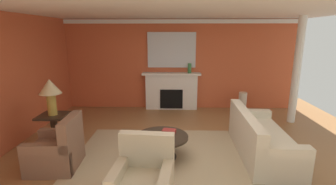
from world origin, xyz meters
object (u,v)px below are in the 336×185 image
(sofa, at_px, (260,140))
(vase_tall_corner, at_px, (242,102))
(vase_mantel_right, at_px, (190,68))
(armchair_near_window, at_px, (57,152))
(armchair_facing_fireplace, at_px, (143,184))
(fireplace, at_px, (171,92))
(side_table, at_px, (54,128))
(table_lamp, at_px, (50,90))
(mantel_mirror, at_px, (172,50))
(coffee_table, at_px, (162,141))

(sofa, xyz_separation_m, vase_tall_corner, (0.37, 2.71, 0.01))
(sofa, relative_size, vase_mantel_right, 7.10)
(armchair_near_window, xyz_separation_m, armchair_facing_fireplace, (1.64, -0.92, 0.00))
(fireplace, relative_size, armchair_near_window, 1.89)
(vase_mantel_right, bearing_deg, armchair_near_window, -125.26)
(vase_mantel_right, bearing_deg, vase_tall_corner, -8.86)
(fireplace, bearing_deg, side_table, -131.27)
(side_table, height_order, vase_tall_corner, side_table)
(vase_mantel_right, distance_m, vase_tall_corner, 1.90)
(sofa, xyz_separation_m, armchair_near_window, (-3.75, -0.60, 0.01))
(table_lamp, height_order, vase_tall_corner, table_lamp)
(armchair_facing_fireplace, bearing_deg, fireplace, 85.87)
(armchair_near_window, xyz_separation_m, side_table, (-0.45, 0.86, 0.09))
(mantel_mirror, relative_size, coffee_table, 1.48)
(coffee_table, height_order, side_table, side_table)
(sofa, distance_m, table_lamp, 4.31)
(fireplace, height_order, coffee_table, fireplace)
(sofa, bearing_deg, side_table, 176.58)
(fireplace, xyz_separation_m, vase_mantel_right, (0.55, -0.05, 0.76))
(sofa, height_order, armchair_near_window, armchair_near_window)
(side_table, height_order, vase_mantel_right, vase_mantel_right)
(coffee_table, relative_size, table_lamp, 1.33)
(sofa, distance_m, vase_tall_corner, 2.73)
(mantel_mirror, bearing_deg, side_table, -130.05)
(sofa, xyz_separation_m, armchair_facing_fireplace, (-2.11, -1.52, 0.01))
(sofa, height_order, vase_mantel_right, vase_mantel_right)
(coffee_table, relative_size, side_table, 1.43)
(armchair_facing_fireplace, bearing_deg, side_table, 139.65)
(armchair_near_window, bearing_deg, vase_mantel_right, 54.74)
(sofa, relative_size, armchair_near_window, 2.23)
(mantel_mirror, relative_size, vase_mantel_right, 4.94)
(table_lamp, bearing_deg, vase_tall_corner, 28.25)
(armchair_facing_fireplace, bearing_deg, coffee_table, 81.84)
(vase_mantel_right, relative_size, vase_tall_corner, 0.49)
(armchair_near_window, bearing_deg, table_lamp, 117.72)
(fireplace, height_order, mantel_mirror, mantel_mirror)
(armchair_facing_fireplace, distance_m, vase_tall_corner, 4.91)
(armchair_facing_fireplace, distance_m, side_table, 2.75)
(side_table, xyz_separation_m, vase_tall_corner, (4.57, 2.46, -0.09))
(armchair_near_window, distance_m, armchair_facing_fireplace, 1.88)
(armchair_near_window, bearing_deg, fireplace, 61.40)
(sofa, height_order, coffee_table, sofa)
(vase_mantel_right, bearing_deg, table_lamp, -137.64)
(coffee_table, relative_size, vase_tall_corner, 1.62)
(armchair_facing_fireplace, xyz_separation_m, side_table, (-2.09, 1.78, 0.09))
(vase_mantel_right, xyz_separation_m, vase_tall_corner, (1.60, -0.25, -1.00))
(coffee_table, height_order, table_lamp, table_lamp)
(armchair_near_window, relative_size, vase_tall_corner, 1.54)
(vase_tall_corner, bearing_deg, fireplace, 172.09)
(fireplace, bearing_deg, table_lamp, -131.27)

